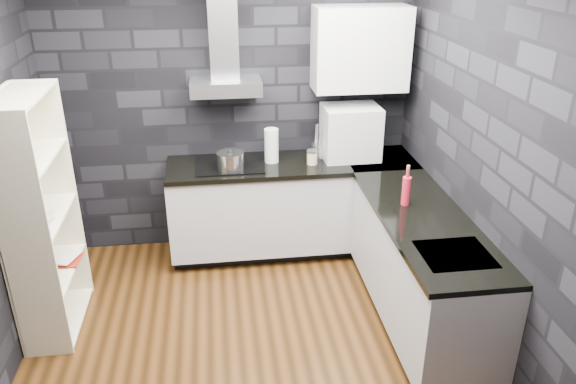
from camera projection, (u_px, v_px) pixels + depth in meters
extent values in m
plane|color=#43270F|center=(249.00, 344.00, 4.11)|extent=(3.20, 3.20, 0.00)
cube|color=black|center=(232.00, 104.00, 5.01)|extent=(3.20, 0.05, 2.70)
cube|color=black|center=(269.00, 342.00, 2.08)|extent=(3.20, 0.05, 2.70)
cube|color=black|center=(486.00, 162.00, 3.74)|extent=(0.05, 3.20, 2.70)
cube|color=black|center=(291.00, 243.00, 5.36)|extent=(2.18, 0.50, 0.10)
cube|color=black|center=(421.00, 315.00, 4.34)|extent=(0.50, 1.78, 0.10)
cube|color=#B4B4B8|center=(292.00, 204.00, 5.14)|extent=(2.20, 0.60, 0.76)
cube|color=#B4B4B8|center=(421.00, 268.00, 4.16)|extent=(0.60, 1.80, 0.76)
cube|color=black|center=(292.00, 164.00, 4.97)|extent=(2.20, 0.62, 0.04)
cube|color=black|center=(425.00, 220.00, 3.99)|extent=(0.62, 1.80, 0.04)
cube|color=black|center=(380.00, 160.00, 5.07)|extent=(0.62, 0.62, 0.04)
cube|color=#BAB9BF|center=(226.00, 87.00, 4.74)|extent=(0.60, 0.34, 0.12)
cube|color=#BAB9BF|center=(223.00, 23.00, 4.59)|extent=(0.24, 0.20, 0.90)
cube|color=silver|center=(360.00, 49.00, 4.76)|extent=(0.80, 0.35, 0.70)
cube|color=black|center=(230.00, 164.00, 4.90)|extent=(0.58, 0.50, 0.01)
cube|color=#BAB9BF|center=(455.00, 255.00, 3.53)|extent=(0.44, 0.40, 0.01)
cylinder|color=silver|center=(231.00, 161.00, 4.76)|extent=(0.26, 0.26, 0.13)
cylinder|color=silver|center=(271.00, 146.00, 4.91)|extent=(0.12, 0.12, 0.30)
cylinder|color=#C4AC8C|center=(312.00, 158.00, 4.90)|extent=(0.09, 0.09, 0.11)
cylinder|color=silver|center=(317.00, 151.00, 5.01)|extent=(0.13, 0.13, 0.14)
cube|color=silver|center=(350.00, 133.00, 4.98)|extent=(0.50, 0.39, 0.49)
cylinder|color=#B41C2E|center=(406.00, 191.00, 4.14)|extent=(0.06, 0.06, 0.22)
cube|color=beige|center=(41.00, 218.00, 3.98)|extent=(0.50, 0.85, 1.80)
imported|color=white|center=(36.00, 220.00, 3.87)|extent=(0.31, 0.31, 0.06)
imported|color=maroon|center=(54.00, 248.00, 4.24)|extent=(0.18, 0.04, 0.24)
imported|color=#B2B2B2|center=(55.00, 245.00, 4.25)|extent=(0.16, 0.07, 0.22)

